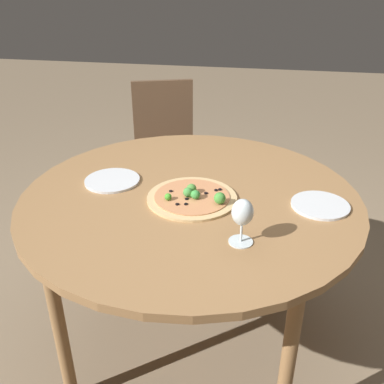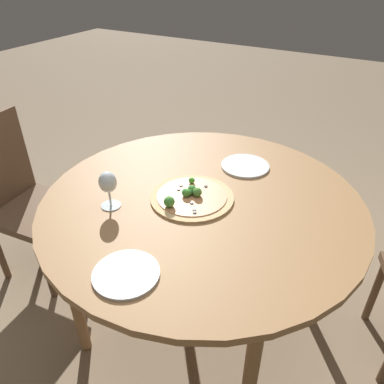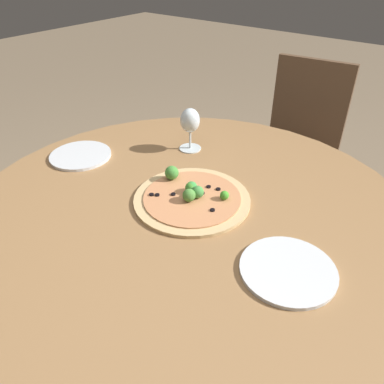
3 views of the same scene
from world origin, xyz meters
name	(u,v)px [view 3 (image 3 of 3)]	position (x,y,z in m)	size (l,w,h in m)	color
ground_plane	(189,361)	(0.00, 0.00, 0.00)	(12.00, 12.00, 0.00)	#847056
dining_table	(188,226)	(0.00, 0.00, 0.69)	(1.30, 1.30, 0.76)	olive
chair_2	(296,149)	(1.04, 0.11, 0.48)	(0.44, 0.44, 0.91)	brown
pizza	(191,197)	(0.04, 0.02, 0.77)	(0.34, 0.34, 0.06)	tan
wine_glass	(190,122)	(0.29, 0.22, 0.86)	(0.08, 0.08, 0.15)	silver
plate_near	(81,155)	(0.01, 0.48, 0.76)	(0.21, 0.21, 0.01)	silver
plate_far	(288,270)	(-0.05, -0.33, 0.76)	(0.22, 0.22, 0.01)	silver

